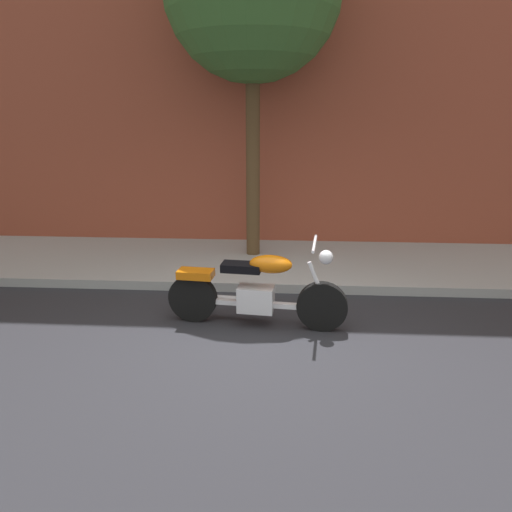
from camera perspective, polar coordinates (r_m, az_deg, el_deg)
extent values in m
plane|color=#28282D|center=(5.59, 0.84, -10.15)|extent=(60.00, 60.00, 0.00)
cube|color=#A0A0A0|center=(8.04, 1.78, -0.84)|extent=(20.94, 2.44, 0.14)
cylinder|color=black|center=(5.74, 8.06, -6.13)|extent=(0.63, 0.18, 0.62)
cylinder|color=black|center=(5.99, -7.71, -5.10)|extent=(0.63, 0.18, 0.62)
cube|color=silver|center=(5.79, 0.00, -5.20)|extent=(0.47, 0.32, 0.32)
cube|color=silver|center=(5.82, 0.00, -5.84)|extent=(1.46, 0.23, 0.06)
ellipsoid|color=#D1660C|center=(5.60, 1.82, -0.99)|extent=(0.54, 0.31, 0.22)
cube|color=black|center=(5.68, -1.79, -1.37)|extent=(0.50, 0.29, 0.10)
cube|color=#D1660C|center=(5.86, -7.38, -2.17)|extent=(0.46, 0.28, 0.10)
cylinder|color=silver|center=(5.64, 7.57, -3.49)|extent=(0.27, 0.08, 0.58)
cylinder|color=silver|center=(5.48, 7.15, 1.52)|extent=(0.11, 0.70, 0.04)
sphere|color=silver|center=(5.52, 8.54, -0.15)|extent=(0.17, 0.17, 0.17)
cylinder|color=silver|center=(6.02, -2.10, -5.35)|extent=(0.81, 0.17, 0.09)
cylinder|color=#503821|center=(8.00, -0.38, 11.74)|extent=(0.23, 0.23, 3.59)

